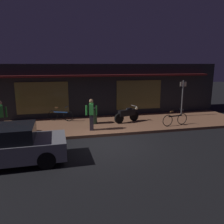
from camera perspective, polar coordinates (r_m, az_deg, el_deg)
ground_plane at (r=10.29m, az=-0.83°, el=-8.16°), size 60.00×60.00×0.00m
sidewalk_slab at (r=13.08m, az=-3.58°, el=-3.34°), size 18.00×4.00×0.15m
storefront_building at (r=16.05m, az=-5.63°, el=5.84°), size 18.00×3.30×3.60m
motorcycle at (r=13.32m, az=3.96°, el=-0.52°), size 1.65×0.75×0.97m
bicycle_parked at (r=13.96m, az=-13.08°, el=-0.80°), size 1.53×0.73×0.91m
bicycle_extra at (r=13.11m, az=15.92°, el=-1.80°), size 1.65×0.43×0.91m
person_photographer at (r=12.40m, az=-26.73°, el=-1.00°), size 0.60×0.43×1.67m
person_bystander at (r=11.65m, az=-5.33°, el=-0.50°), size 0.62×0.41×1.67m
sign_post at (r=15.42m, az=17.71°, el=3.95°), size 0.44×0.09×2.40m
trash_bin at (r=13.04m, az=-4.87°, el=-0.93°), size 0.48×0.48×0.93m
parked_car_near at (r=8.98m, az=-25.48°, el=-7.76°), size 4.14×1.87×1.42m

